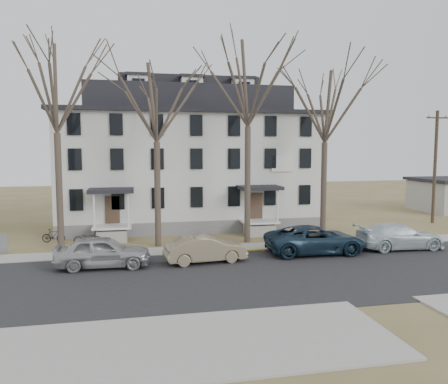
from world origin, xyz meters
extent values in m
plane|color=olive|center=(0.00, 0.00, 0.00)|extent=(120.00, 120.00, 0.00)
cube|color=#27272A|center=(0.00, 2.00, 0.00)|extent=(120.00, 10.00, 0.04)
cube|color=#A09F97|center=(0.00, 8.00, 0.00)|extent=(120.00, 2.00, 0.08)
cube|color=#A09F97|center=(-8.00, -5.00, 0.00)|extent=(20.00, 5.00, 0.08)
cube|color=gold|center=(5.00, 7.10, 0.00)|extent=(14.00, 0.25, 0.06)
cube|color=slate|center=(-2.00, 18.00, 0.50)|extent=(20.00, 10.00, 1.00)
cube|color=silver|center=(-2.00, 18.00, 5.00)|extent=(20.00, 10.00, 8.00)
cube|color=black|center=(-2.00, 18.00, 9.10)|extent=(20.80, 10.80, 0.30)
cube|color=black|center=(-2.00, 18.00, 10.25)|extent=(16.00, 7.00, 2.00)
cube|color=black|center=(-2.00, 18.00, 11.65)|extent=(11.00, 4.50, 0.80)
cube|color=white|center=(-8.00, 12.04, 1.00)|extent=(2.60, 2.00, 0.16)
cube|color=white|center=(2.50, 12.04, 1.00)|extent=(2.60, 2.00, 0.16)
cube|color=white|center=(4.50, 12.92, 5.20)|extent=(1.60, 0.08, 1.20)
cylinder|color=#473B31|center=(-11.00, 9.80, 3.64)|extent=(0.40, 0.40, 7.28)
cylinder|color=#473B31|center=(-5.00, 9.80, 3.38)|extent=(0.40, 0.40, 6.76)
cylinder|color=#473B31|center=(1.00, 9.80, 3.90)|extent=(0.40, 0.40, 7.80)
cylinder|color=#473B31|center=(6.50, 9.80, 3.38)|extent=(0.40, 0.40, 6.76)
cylinder|color=#3D3023|center=(18.50, 14.00, 4.75)|extent=(0.28, 0.28, 9.50)
cube|color=#3D3023|center=(18.50, 14.00, 8.90)|extent=(2.00, 0.12, 0.12)
imported|color=#ACACAD|center=(-8.18, 5.04, 0.85)|extent=(5.05, 2.18, 1.70)
imported|color=#84765A|center=(-2.67, 5.04, 0.75)|extent=(4.69, 2.08, 1.50)
imported|color=#192D3F|center=(4.14, 5.71, 0.84)|extent=(6.09, 2.94, 1.67)
imported|color=silver|center=(9.83, 5.74, 0.80)|extent=(5.57, 2.45, 1.59)
imported|color=black|center=(-9.50, 10.75, 0.48)|extent=(1.89, 0.85, 0.96)
imported|color=black|center=(-11.83, 12.09, 0.47)|extent=(1.60, 0.68, 0.93)
camera|label=1|loc=(-6.51, -18.47, 6.33)|focal=35.00mm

